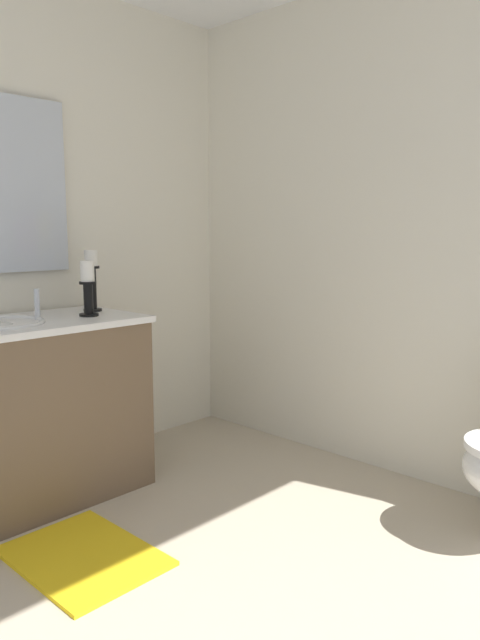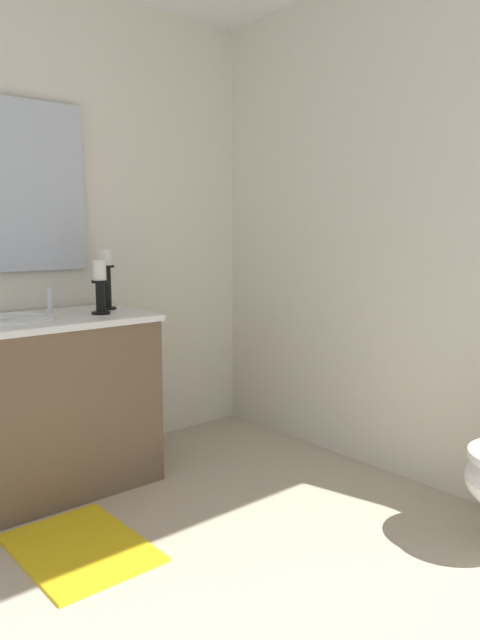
{
  "view_description": "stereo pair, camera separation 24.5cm",
  "coord_description": "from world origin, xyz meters",
  "px_view_note": "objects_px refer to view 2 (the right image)",
  "views": [
    {
      "loc": [
        1.36,
        -1.24,
        1.23
      ],
      "look_at": [
        -0.31,
        0.51,
        0.87
      ],
      "focal_mm": 33.6,
      "sensor_mm": 36.0,
      "label": 1
    },
    {
      "loc": [
        1.52,
        -1.07,
        1.23
      ],
      "look_at": [
        -0.31,
        0.51,
        0.87
      ],
      "focal_mm": 33.6,
      "sensor_mm": 36.0,
      "label": 2
    }
  ],
  "objects_px": {
    "vanity_cabinet": "(15,410)",
    "candle_holder_tall": "(107,278)",
    "sink_basin": "(11,329)",
    "bath_mat": "(80,548)",
    "candle_holder_short": "(100,286)"
  },
  "relations": [
    {
      "from": "sink_basin",
      "to": "vanity_cabinet",
      "type": "bearing_deg",
      "value": -90.0
    },
    {
      "from": "candle_holder_tall",
      "to": "bath_mat",
      "type": "xyz_separation_m",
      "value": [
        0.69,
        -0.52,
        -0.99
      ]
    },
    {
      "from": "candle_holder_tall",
      "to": "bath_mat",
      "type": "distance_m",
      "value": 1.31
    },
    {
      "from": "vanity_cabinet",
      "to": "candle_holder_tall",
      "type": "distance_m",
      "value": 0.78
    },
    {
      "from": "candle_holder_tall",
      "to": "bath_mat",
      "type": "height_order",
      "value": "candle_holder_tall"
    },
    {
      "from": "vanity_cabinet",
      "to": "candle_holder_tall",
      "type": "xyz_separation_m",
      "value": [
        -0.07,
        0.52,
        0.58
      ]
    },
    {
      "from": "vanity_cabinet",
      "to": "sink_basin",
      "type": "relative_size",
      "value": 3.19
    },
    {
      "from": "candle_holder_tall",
      "to": "vanity_cabinet",
      "type": "bearing_deg",
      "value": -82.5
    },
    {
      "from": "candle_holder_tall",
      "to": "candle_holder_short",
      "type": "height_order",
      "value": "candle_holder_tall"
    },
    {
      "from": "sink_basin",
      "to": "candle_holder_tall",
      "type": "height_order",
      "value": "candle_holder_tall"
    },
    {
      "from": "candle_holder_short",
      "to": "candle_holder_tall",
      "type": "bearing_deg",
      "value": 141.6
    },
    {
      "from": "candle_holder_short",
      "to": "bath_mat",
      "type": "distance_m",
      "value": 1.18
    },
    {
      "from": "bath_mat",
      "to": "sink_basin",
      "type": "bearing_deg",
      "value": 179.91
    },
    {
      "from": "vanity_cabinet",
      "to": "candle_holder_tall",
      "type": "relative_size",
      "value": 4.23
    },
    {
      "from": "sink_basin",
      "to": "candle_holder_tall",
      "type": "xyz_separation_m",
      "value": [
        -0.07,
        0.52,
        0.2
      ]
    }
  ]
}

